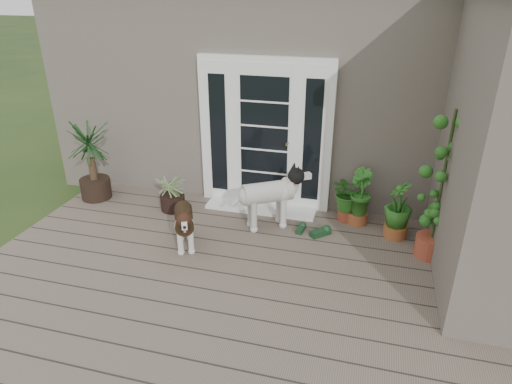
# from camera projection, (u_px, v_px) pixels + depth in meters

# --- Properties ---
(deck) EXTENTS (6.20, 4.60, 0.12)m
(deck) POSITION_uv_depth(u_px,v_px,m) (232.00, 298.00, 4.82)
(deck) COLOR #6B5B4C
(deck) RESTS_ON ground
(house_main) EXTENTS (7.40, 4.00, 3.10)m
(house_main) POSITION_uv_depth(u_px,v_px,m) (304.00, 82.00, 7.91)
(house_main) COLOR #665E54
(house_main) RESTS_ON ground
(door_unit) EXTENTS (1.90, 0.14, 2.15)m
(door_unit) POSITION_uv_depth(u_px,v_px,m) (265.00, 135.00, 6.32)
(door_unit) COLOR white
(door_unit) RESTS_ON deck
(door_step) EXTENTS (1.60, 0.40, 0.05)m
(door_step) POSITION_uv_depth(u_px,v_px,m) (261.00, 207.00, 6.59)
(door_step) COLOR white
(door_step) RESTS_ON deck
(brindle_dog) EXTENTS (0.58, 0.78, 0.60)m
(brindle_dog) POSITION_uv_depth(u_px,v_px,m) (184.00, 226.00, 5.53)
(brindle_dog) COLOR #2F2111
(brindle_dog) RESTS_ON deck
(white_dog) EXTENTS (0.96, 0.80, 0.75)m
(white_dog) POSITION_uv_depth(u_px,v_px,m) (267.00, 202.00, 5.97)
(white_dog) COLOR white
(white_dog) RESTS_ON deck
(spider_plant) EXTENTS (0.69, 0.69, 0.63)m
(spider_plant) POSITION_uv_depth(u_px,v_px,m) (172.00, 190.00, 6.46)
(spider_plant) COLOR #A5B871
(spider_plant) RESTS_ON deck
(yucca) EXTENTS (1.00, 1.00, 1.23)m
(yucca) POSITION_uv_depth(u_px,v_px,m) (91.00, 160.00, 6.69)
(yucca) COLOR black
(yucca) RESTS_ON deck
(herb_a) EXTENTS (0.68, 0.68, 0.61)m
(herb_a) POSITION_uv_depth(u_px,v_px,m) (347.00, 200.00, 6.18)
(herb_a) COLOR #1C611B
(herb_a) RESTS_ON deck
(herb_b) EXTENTS (0.52, 0.52, 0.57)m
(herb_b) POSITION_uv_depth(u_px,v_px,m) (359.00, 204.00, 6.10)
(herb_b) COLOR #185619
(herb_b) RESTS_ON deck
(herb_c) EXTENTS (0.42, 0.42, 0.64)m
(herb_c) POSITION_uv_depth(u_px,v_px,m) (397.00, 214.00, 5.76)
(herb_c) COLOR #28621C
(herb_c) RESTS_ON deck
(sapling) EXTENTS (0.72, 0.72, 1.88)m
(sapling) POSITION_uv_depth(u_px,v_px,m) (442.00, 185.00, 5.08)
(sapling) COLOR #2D641C
(sapling) RESTS_ON deck
(clog_left) EXTENTS (0.15, 0.27, 0.08)m
(clog_left) POSITION_uv_depth(u_px,v_px,m) (301.00, 228.00, 6.00)
(clog_left) COLOR #14321A
(clog_left) RESTS_ON deck
(clog_right) EXTENTS (0.34, 0.34, 0.10)m
(clog_right) POSITION_uv_depth(u_px,v_px,m) (320.00, 232.00, 5.89)
(clog_right) COLOR #14341B
(clog_right) RESTS_ON deck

